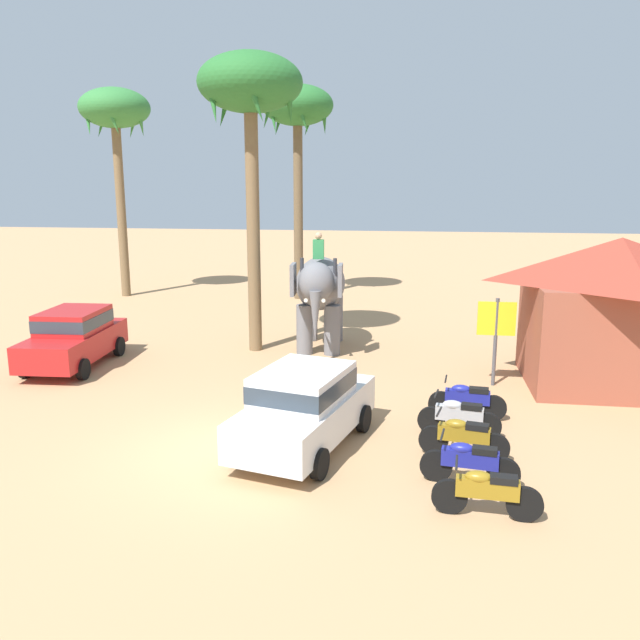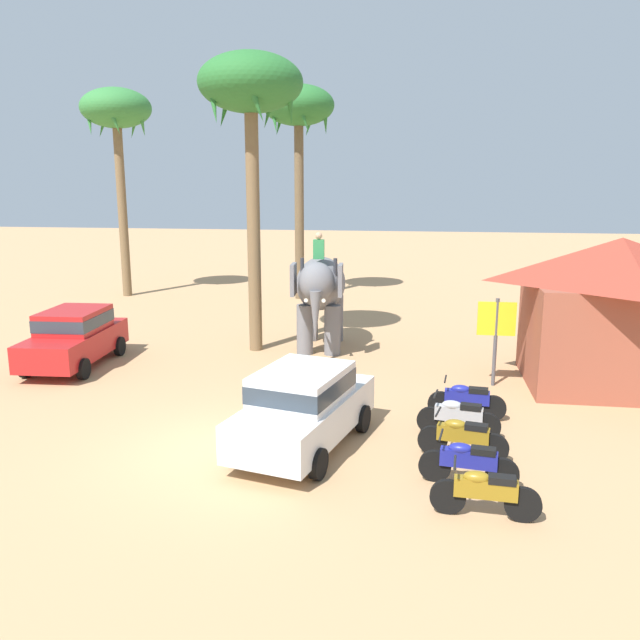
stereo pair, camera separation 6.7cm
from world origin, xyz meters
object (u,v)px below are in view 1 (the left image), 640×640
Objects in this scene: palm_tree_behind_elephant at (115,116)px; signboard_yellow at (496,325)px; palm_tree_near_hut at (250,93)px; roadside_hut at (616,308)px; elephant_with_mahout at (320,289)px; car_sedan_foreground at (304,405)px; palm_tree_left_of_road at (298,113)px; car_parked_far_side at (74,336)px; motorcycle_second_in_row at (470,461)px; motorcycle_fourth_in_row at (459,416)px; motorcycle_nearest_camera at (487,491)px; motorcycle_mid_row at (464,436)px; motorcycle_far_in_row at (467,399)px.

palm_tree_behind_elephant reaches higher than signboard_yellow.
palm_tree_behind_elephant is 1.04× the size of palm_tree_near_hut.
elephant_with_mahout is at bearing 161.96° from roadside_hut.
car_sedan_foreground is 19.04m from palm_tree_left_of_road.
car_parked_far_side is 9.01m from palm_tree_near_hut.
elephant_with_mahout is 2.19× the size of motorcycle_second_in_row.
roadside_hut is at bearing 35.57° from car_sedan_foreground.
car_parked_far_side is 11.72m from motorcycle_fourth_in_row.
motorcycle_second_in_row is 0.75× the size of signboard_yellow.
palm_tree_behind_elephant is (-14.83, 17.96, 7.87)m from motorcycle_second_in_row.
motorcycle_nearest_camera is 1.01× the size of motorcycle_mid_row.
palm_tree_near_hut is 1.84× the size of roadside_hut.
car_parked_far_side is 15.03m from palm_tree_left_of_road.
motorcycle_nearest_camera is 25.54m from palm_tree_behind_elephant.
elephant_with_mahout reaches higher than motorcycle_far_in_row.
palm_tree_left_of_road reaches higher than car_parked_far_side.
palm_tree_left_of_road is (8.37, 0.52, 0.04)m from palm_tree_behind_elephant.
motorcycle_far_in_row is at bearing -43.91° from palm_tree_behind_elephant.
motorcycle_nearest_camera is at bearing -80.56° from motorcycle_second_in_row.
car_sedan_foreground is 9.29m from car_parked_far_side.
motorcycle_second_in_row is 8.02m from roadside_hut.
motorcycle_mid_row is at bearing -69.61° from palm_tree_left_of_road.
car_parked_far_side is 0.44× the size of palm_tree_behind_elephant.
palm_tree_left_of_road reaches higher than motorcycle_fourth_in_row.
motorcycle_fourth_in_row is at bearing 91.02° from motorcycle_second_in_row.
car_sedan_foreground is 4.15m from motorcycle_far_in_row.
car_sedan_foreground is at bearing -79.47° from palm_tree_left_of_road.
motorcycle_nearest_camera and motorcycle_mid_row have the same top height.
palm_tree_behind_elephant reaches higher than motorcycle_second_in_row.
signboard_yellow is (4.37, 4.88, 0.76)m from car_sedan_foreground.
car_parked_far_side is 14.34m from palm_tree_behind_elephant.
car_sedan_foreground is 3.42m from motorcycle_fourth_in_row.
elephant_with_mahout reaches higher than car_sedan_foreground.
motorcycle_mid_row and motorcycle_fourth_in_row have the same top height.
palm_tree_near_hut is 0.96× the size of palm_tree_left_of_road.
motorcycle_mid_row is (3.23, -0.07, -0.46)m from car_sedan_foreground.
palm_tree_behind_elephant reaches higher than motorcycle_mid_row.
elephant_with_mahout is 10.30m from motorcycle_second_in_row.
motorcycle_nearest_camera is 0.19× the size of palm_tree_behind_elephant.
signboard_yellow is at bearing 79.71° from motorcycle_second_in_row.
motorcycle_mid_row is at bearing -95.90° from motorcycle_far_in_row.
elephant_with_mahout reaches higher than car_parked_far_side.
elephant_with_mahout is 15.16m from palm_tree_behind_elephant.
motorcycle_mid_row is (-0.02, 1.18, 0.00)m from motorcycle_second_in_row.
elephant_with_mahout is at bearing 113.78° from motorcycle_second_in_row.
motorcycle_far_in_row is 5.35m from roadside_hut.
palm_tree_near_hut reaches higher than signboard_yellow.
palm_tree_behind_elephant reaches higher than motorcycle_fourth_in_row.
roadside_hut reaches higher than elephant_with_mahout.
car_parked_far_side is 2.33× the size of motorcycle_second_in_row.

